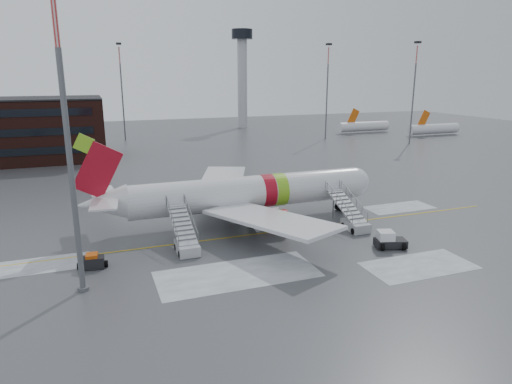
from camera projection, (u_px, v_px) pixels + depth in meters
name	position (u px, v px, depth m)	size (l,w,h in m)	color
ground	(261.00, 230.00, 50.65)	(260.00, 260.00, 0.00)	#494C4F
airliner	(242.00, 193.00, 52.73)	(35.03, 32.97, 11.18)	silver
airstair_fwd	(352.00, 219.00, 51.00)	(2.05, 7.70, 3.48)	#A5A7AC
airstair_aft	(185.00, 240.00, 44.66)	(2.05, 7.70, 3.48)	#A7AAAF
pushback_tug	(389.00, 240.00, 45.43)	(3.38, 2.91, 1.74)	black
baggage_tractor	(92.00, 262.00, 40.66)	(2.65, 1.38, 1.35)	black
light_mast_near	(68.00, 138.00, 33.54)	(1.20, 1.20, 23.56)	#595B60
control_tower	(242.00, 67.00, 142.20)	(6.40, 6.40, 30.00)	#B2B5BA
light_mast_far_ne	(327.00, 86.00, 117.53)	(1.20, 1.20, 24.25)	#595B60
light_mast_far_n	(122.00, 86.00, 115.24)	(1.20, 1.20, 24.25)	#595B60
light_mast_far_e	(414.00, 86.00, 110.20)	(1.20, 1.20, 24.25)	#595B60
distant_aircraft	(386.00, 135.00, 129.72)	(35.00, 18.00, 8.00)	#D8590C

